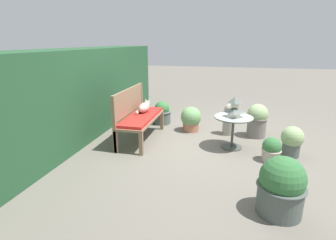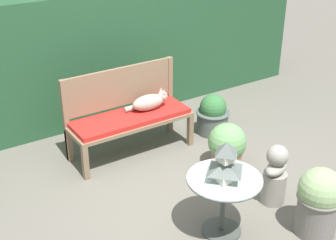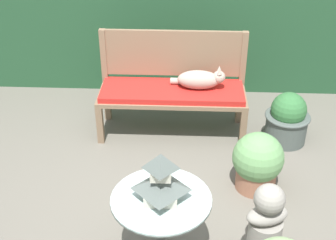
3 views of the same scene
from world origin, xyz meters
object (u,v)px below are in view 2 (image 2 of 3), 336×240
(garden_bench, at_px, (131,121))
(potted_plant_hedge_corner, at_px, (227,146))
(patio_table, at_px, (224,190))
(garden_bust, at_px, (275,175))
(potted_plant_table_far, at_px, (319,201))
(cat, at_px, (149,102))
(pagoda_birdhouse, at_px, (226,163))
(potted_plant_table_near, at_px, (213,115))

(garden_bench, bearing_deg, potted_plant_hedge_corner, -48.54)
(patio_table, relative_size, garden_bust, 1.04)
(garden_bench, xyz_separation_m, patio_table, (-0.01, -1.65, 0.03))
(garden_bench, height_order, potted_plant_hedge_corner, potted_plant_hedge_corner)
(potted_plant_table_far, bearing_deg, garden_bench, 107.95)
(cat, bearing_deg, pagoda_birdhouse, -98.18)
(garden_bust, height_order, potted_plant_table_far, potted_plant_table_far)
(potted_plant_hedge_corner, bearing_deg, potted_plant_table_far, -91.91)
(pagoda_birdhouse, bearing_deg, cat, 81.01)
(patio_table, height_order, garden_bust, garden_bust)
(cat, height_order, garden_bust, cat)
(potted_plant_table_far, bearing_deg, garden_bust, 89.47)
(pagoda_birdhouse, relative_size, garden_bust, 0.55)
(potted_plant_table_near, xyz_separation_m, potted_plant_table_far, (-0.40, -2.00, 0.10))
(garden_bench, height_order, patio_table, patio_table)
(cat, height_order, patio_table, cat)
(potted_plant_hedge_corner, xyz_separation_m, potted_plant_table_near, (0.36, 0.71, -0.02))
(garden_bench, relative_size, cat, 2.71)
(patio_table, distance_m, potted_plant_hedge_corner, 1.12)
(garden_bust, bearing_deg, patio_table, 166.57)
(patio_table, xyz_separation_m, potted_plant_hedge_corner, (0.73, 0.83, -0.19))
(patio_table, bearing_deg, potted_plant_table_far, -33.59)
(garden_bust, bearing_deg, garden_bench, 94.25)
(garden_bench, bearing_deg, patio_table, -90.19)
(pagoda_birdhouse, bearing_deg, patio_table, 91.79)
(garden_bench, relative_size, garden_bust, 2.24)
(patio_table, xyz_separation_m, potted_plant_table_near, (1.09, 1.54, -0.21))
(garden_bust, relative_size, potted_plant_table_near, 1.23)
(potted_plant_table_far, bearing_deg, pagoda_birdhouse, 146.41)
(patio_table, height_order, potted_plant_table_far, potted_plant_table_far)
(potted_plant_table_near, distance_m, potted_plant_table_far, 2.04)
(garden_bench, xyz_separation_m, garden_bust, (0.69, -1.58, -0.11))
(potted_plant_hedge_corner, bearing_deg, potted_plant_table_near, 63.07)
(cat, xyz_separation_m, potted_plant_table_near, (0.83, -0.13, -0.33))
(patio_table, bearing_deg, garden_bust, 5.85)
(pagoda_birdhouse, relative_size, potted_plant_hedge_corner, 0.68)
(potted_plant_hedge_corner, bearing_deg, cat, 118.89)
(cat, xyz_separation_m, potted_plant_table_far, (0.42, -2.13, -0.23))
(potted_plant_hedge_corner, height_order, potted_plant_table_near, potted_plant_hedge_corner)
(patio_table, xyz_separation_m, garden_bust, (0.69, 0.07, -0.14))
(cat, bearing_deg, potted_plant_table_near, -8.33)
(garden_bench, distance_m, pagoda_birdhouse, 1.68)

